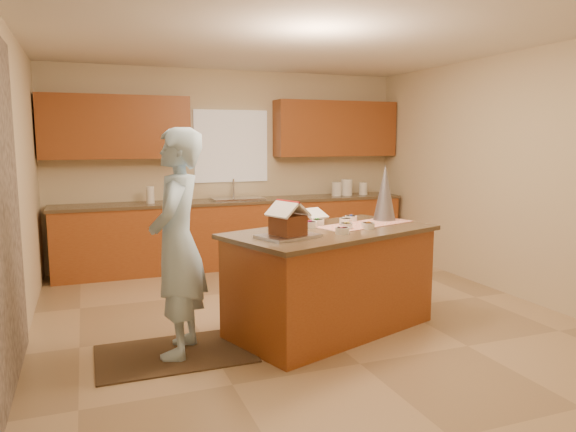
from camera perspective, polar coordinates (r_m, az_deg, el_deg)
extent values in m
plane|color=tan|center=(5.36, 1.79, -10.87)|extent=(5.50, 5.50, 0.00)
plane|color=silver|center=(5.16, 1.93, 18.78)|extent=(5.50, 5.50, 0.00)
plane|color=beige|center=(7.69, -6.07, 5.14)|extent=(5.50, 5.50, 0.00)
plane|color=beige|center=(2.77, 24.24, -0.82)|extent=(5.50, 5.50, 0.00)
plane|color=beige|center=(4.73, -27.37, 2.41)|extent=(5.50, 5.50, 0.00)
plane|color=beige|center=(6.47, 22.80, 3.99)|extent=(5.50, 5.50, 0.00)
plane|color=gray|center=(3.95, -28.28, -0.07)|extent=(0.00, 2.50, 2.50)
cube|color=white|center=(7.66, -6.04, 7.38)|extent=(1.05, 0.03, 1.00)
cube|color=brown|center=(7.51, -5.38, -1.91)|extent=(4.80, 0.60, 0.88)
cube|color=brown|center=(7.44, -5.43, 1.57)|extent=(4.85, 0.63, 0.04)
cube|color=brown|center=(7.26, -17.82, 8.97)|extent=(1.85, 0.35, 0.80)
cube|color=brown|center=(8.05, 5.08, 9.20)|extent=(1.85, 0.35, 0.80)
cube|color=silver|center=(7.44, -5.43, 1.50)|extent=(0.70, 0.45, 0.12)
cylinder|color=silver|center=(7.60, -5.80, 2.92)|extent=(0.03, 0.03, 0.28)
cube|color=brown|center=(4.98, 4.58, -7.01)|extent=(2.03, 1.47, 0.90)
cube|color=brown|center=(4.88, 4.64, -1.69)|extent=(2.14, 1.58, 0.04)
cube|color=red|center=(5.20, 8.23, -0.86)|extent=(1.08, 0.68, 0.01)
cube|color=silver|center=(4.46, -0.01, -2.15)|extent=(0.56, 0.48, 0.03)
cube|color=white|center=(5.24, 2.86, 0.26)|extent=(0.27, 0.24, 0.10)
cone|color=#A3A3AE|center=(5.45, 10.24, 2.44)|extent=(0.29, 0.29, 0.56)
cube|color=black|center=(4.63, -11.94, -14.11)|extent=(1.24, 0.81, 0.01)
imported|color=#B1DBFB|center=(4.38, -11.65, -2.83)|extent=(0.66, 0.78, 1.83)
cylinder|color=white|center=(7.97, 5.19, 2.89)|extent=(0.15, 0.15, 0.20)
cylinder|color=white|center=(8.04, 6.26, 3.05)|extent=(0.17, 0.17, 0.24)
cylinder|color=white|center=(8.17, 7.99, 2.91)|extent=(0.13, 0.13, 0.18)
cylinder|color=white|center=(7.21, -14.41, 2.19)|extent=(0.10, 0.10, 0.22)
cube|color=#5C2E18|center=(4.44, -0.01, -0.96)|extent=(0.29, 0.31, 0.16)
cube|color=white|center=(4.38, -0.66, 0.73)|extent=(0.23, 0.32, 0.13)
cube|color=white|center=(4.47, 0.63, 0.87)|extent=(0.23, 0.32, 0.13)
cylinder|color=red|center=(4.42, -0.01, 1.55)|extent=(0.11, 0.28, 0.02)
cylinder|color=#2F46B2|center=(5.38, 6.70, -0.27)|extent=(0.12, 0.12, 0.06)
cylinder|color=silver|center=(5.20, 6.13, -0.55)|extent=(0.12, 0.12, 0.06)
cylinder|color=#CC2471|center=(4.97, 2.43, -0.92)|extent=(0.12, 0.12, 0.06)
cylinder|color=pink|center=(4.66, 5.78, -1.56)|extent=(0.12, 0.12, 0.06)
cylinder|color=gold|center=(4.91, 6.17, -1.07)|extent=(0.12, 0.12, 0.06)
cylinder|color=green|center=(5.11, 3.19, -0.67)|extent=(0.12, 0.12, 0.06)
cylinder|color=orange|center=(4.95, 8.49, -1.04)|extent=(0.12, 0.12, 0.06)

